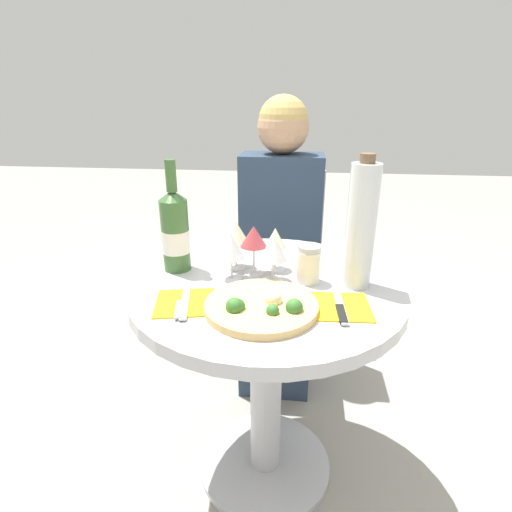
# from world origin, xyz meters

# --- Properties ---
(ground_plane) EXTENTS (12.00, 12.00, 0.00)m
(ground_plane) POSITION_xyz_m (0.00, 0.00, 0.00)
(ground_plane) COLOR gray
(ground_plane) RESTS_ON ground
(dining_table) EXTENTS (0.77, 0.77, 0.71)m
(dining_table) POSITION_xyz_m (0.00, 0.00, 0.52)
(dining_table) COLOR #B2B2B7
(dining_table) RESTS_ON ground_plane
(chair_behind_diner) EXTENTS (0.38, 0.38, 0.89)m
(chair_behind_diner) POSITION_xyz_m (-0.00, 0.72, 0.44)
(chair_behind_diner) COLOR silver
(chair_behind_diner) RESTS_ON ground_plane
(seated_diner) EXTENTS (0.35, 0.43, 1.21)m
(seated_diner) POSITION_xyz_m (-0.00, 0.59, 0.57)
(seated_diner) COLOR #28384C
(seated_diner) RESTS_ON ground_plane
(pizza_large) EXTENTS (0.28, 0.28, 0.05)m
(pizza_large) POSITION_xyz_m (0.00, -0.16, 0.72)
(pizza_large) COLOR #DBB26B
(pizza_large) RESTS_ON dining_table
(wine_bottle) EXTENTS (0.08, 0.08, 0.33)m
(wine_bottle) POSITION_xyz_m (-0.28, 0.07, 0.83)
(wine_bottle) COLOR #38602D
(wine_bottle) RESTS_ON dining_table
(tall_carafe) EXTENTS (0.08, 0.08, 0.36)m
(tall_carafe) POSITION_xyz_m (0.25, 0.02, 0.88)
(tall_carafe) COLOR silver
(tall_carafe) RESTS_ON dining_table
(sugar_shaker) EXTENTS (0.07, 0.07, 0.11)m
(sugar_shaker) POSITION_xyz_m (0.11, 0.02, 0.76)
(sugar_shaker) COLOR silver
(sugar_shaker) RESTS_ON dining_table
(wine_glass_front_left) EXTENTS (0.08, 0.08, 0.14)m
(wine_glass_front_left) POSITION_xyz_m (-0.10, 0.02, 0.81)
(wine_glass_front_left) COLOR silver
(wine_glass_front_left) RESTS_ON dining_table
(wine_glass_back_left) EXTENTS (0.08, 0.08, 0.15)m
(wine_glass_back_left) POSITION_xyz_m (-0.10, 0.10, 0.82)
(wine_glass_back_left) COLOR silver
(wine_glass_back_left) RESTS_ON dining_table
(wine_glass_center) EXTENTS (0.08, 0.08, 0.15)m
(wine_glass_center) POSITION_xyz_m (-0.05, 0.06, 0.82)
(wine_glass_center) COLOR silver
(wine_glass_center) RESTS_ON dining_table
(wine_glass_front_right) EXTENTS (0.08, 0.08, 0.14)m
(wine_glass_front_right) POSITION_xyz_m (0.01, 0.02, 0.81)
(wine_glass_front_right) COLOR silver
(wine_glass_front_right) RESTS_ON dining_table
(wine_glass_back_right) EXTENTS (0.07, 0.07, 0.13)m
(wine_glass_back_right) POSITION_xyz_m (0.01, 0.10, 0.80)
(wine_glass_back_right) COLOR silver
(wine_glass_back_right) RESTS_ON dining_table
(place_setting_left) EXTENTS (0.18, 0.19, 0.01)m
(place_setting_left) POSITION_xyz_m (-0.20, -0.15, 0.71)
(place_setting_left) COLOR gold
(place_setting_left) RESTS_ON dining_table
(place_setting_right) EXTENTS (0.16, 0.19, 0.01)m
(place_setting_right) POSITION_xyz_m (0.19, -0.12, 0.71)
(place_setting_right) COLOR gold
(place_setting_right) RESTS_ON dining_table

